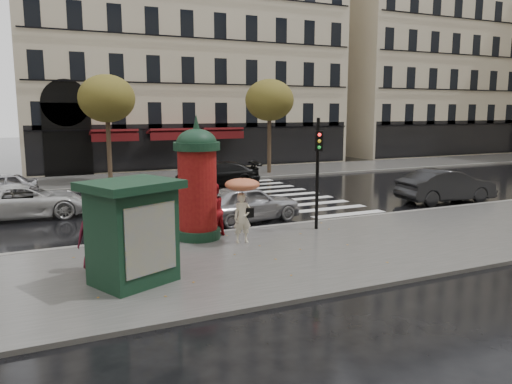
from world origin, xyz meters
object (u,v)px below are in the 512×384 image
newsstand (132,231)px  car_silver (247,203)px  morris_column (197,180)px  traffic_light (318,163)px  man_burgundy (96,235)px  car_black (217,175)px  car_darkgrey (446,186)px  car_white (25,201)px  woman_umbrella (242,199)px  woman_red (213,210)px

newsstand → car_silver: bearing=45.2°
morris_column → traffic_light: size_ratio=1.04×
man_burgundy → car_black: man_burgundy is taller
traffic_light → car_darkgrey: size_ratio=0.83×
traffic_light → car_white: 12.37m
man_burgundy → car_silver: man_burgundy is taller
morris_column → car_darkgrey: morris_column is taller
morris_column → car_darkgrey: (13.47, 2.06, -1.34)m
woman_umbrella → woman_red: 1.43m
car_darkgrey → car_white: 19.43m
car_silver → car_black: 9.47m
newsstand → car_silver: (5.70, 5.75, -0.71)m
woman_umbrella → car_white: woman_umbrella is taller
car_darkgrey → car_black: (-8.59, 9.32, -0.07)m
car_black → car_white: bearing=-57.6°
car_black → woman_umbrella: bearing=-8.5°
woman_red → traffic_light: traffic_light is taller
newsstand → traffic_light: bearing=22.3°
traffic_light → car_silver: (-1.62, 2.74, -1.84)m
woman_umbrella → car_darkgrey: 12.75m
woman_umbrella → traffic_light: 3.45m
woman_red → car_white: size_ratio=0.37×
car_darkgrey → man_burgundy: bearing=108.1°
man_burgundy → car_white: 9.09m
woman_umbrella → morris_column: size_ratio=0.53×
woman_red → car_darkgrey: bearing=163.2°
car_silver → car_white: size_ratio=0.88×
traffic_light → car_silver: traffic_light is taller
morris_column → car_white: size_ratio=0.83×
morris_column → car_darkgrey: size_ratio=0.86×
woman_umbrella → woman_red: (-0.61, 1.18, -0.54)m
car_darkgrey → car_black: bearing=46.8°
man_burgundy → traffic_light: bearing=-166.7°
car_black → newsstand: bearing=-19.5°
morris_column → car_white: bearing=128.8°
woman_red → newsstand: newsstand is taller
woman_umbrella → newsstand: 4.75m
man_burgundy → car_black: bearing=-120.0°
woman_red → car_black: size_ratio=0.37×
car_silver → car_white: car_silver is taller
car_black → woman_red: bearing=-12.9°
man_burgundy → car_darkgrey: size_ratio=0.40×
woman_umbrella → woman_red: woman_umbrella is taller
traffic_light → newsstand: size_ratio=1.50×
man_burgundy → car_black: size_ratio=0.39×
car_darkgrey → car_black: size_ratio=0.97×
woman_red → car_black: bearing=-136.7°
woman_umbrella → car_black: bearing=73.5°
morris_column → car_white: 8.73m
woman_red → morris_column: morris_column is taller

